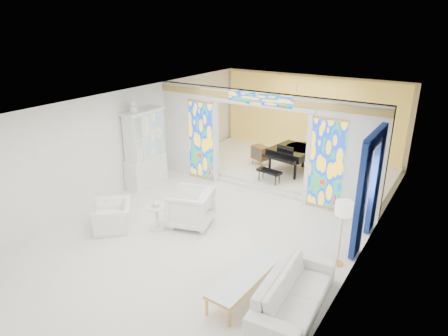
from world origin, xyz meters
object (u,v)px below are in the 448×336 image
Objects in this scene: armchair_right at (191,208)px; grand_piano at (298,152)px; sofa at (294,292)px; china_cabinet at (145,149)px; armchair_left at (113,216)px; coffee_table at (246,276)px; tv_console at (260,153)px.

armchair_right is 0.42× the size of grand_piano.
china_cabinet is at bearing 61.09° from sofa.
armchair_left is 0.43× the size of sofa.
sofa reaches higher than coffee_table.
china_cabinet is 3.91m from tv_console.
china_cabinet reaches higher than armchair_left.
china_cabinet reaches higher than tv_console.
grand_piano is at bearing 26.04° from tv_console.
armchair_right is 0.53× the size of coffee_table.
sofa reaches higher than armchair_left.
china_cabinet is 2.64× the size of armchair_right.
armchair_left is (1.21, -2.54, -0.84)m from china_cabinet.
grand_piano is (-1.55, 6.13, 0.44)m from coffee_table.
armchair_left is 0.41× the size of grand_piano.
china_cabinet reaches higher than coffee_table.
coffee_table is at bearing -43.88° from tv_console.
grand_piano reaches higher than armchair_left.
armchair_left is 4.97m from sofa.
grand_piano reaches higher than sofa.
armchair_left is 1.55× the size of tv_console.
china_cabinet is at bearing 150.46° from coffee_table.
coffee_table is at bearing -29.54° from china_cabinet.
china_cabinet is 1.40× the size of coffee_table.
armchair_right is 0.44× the size of sofa.
sofa is (4.96, -0.32, 0.01)m from armchair_left.
armchair_right is at bearing 62.27° from sofa.
sofa is at bearing -36.61° from tv_console.
china_cabinet is 2.67× the size of armchair_left.
sofa is at bearing 6.38° from coffee_table.
sofa is at bearing -58.48° from grand_piano.
coffee_table is 0.78× the size of grand_piano.
sofa is 1.21× the size of coffee_table.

